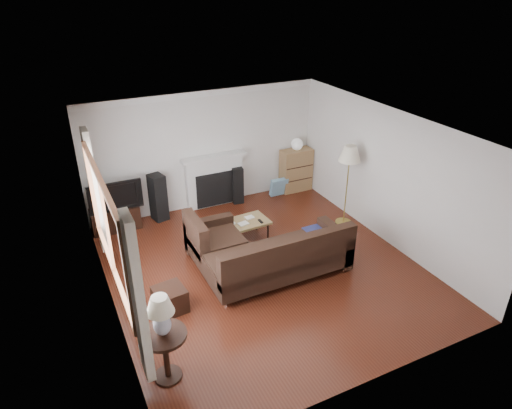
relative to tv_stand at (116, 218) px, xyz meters
name	(u,v)px	position (x,y,z in m)	size (l,w,h in m)	color
room	(264,204)	(2.01, -2.50, 1.02)	(5.10, 5.60, 2.54)	#4C1D10
window	(107,227)	(-0.44, -2.70, 1.32)	(0.12, 2.74, 1.54)	brown
curtain_near	(138,301)	(-0.39, -4.22, 1.17)	(0.10, 0.35, 2.10)	silver
curtain_far	(95,192)	(-0.39, -1.18, 1.17)	(0.10, 0.35, 2.10)	silver
fireplace	(215,180)	(2.16, 0.14, 0.35)	(1.40, 0.26, 1.15)	white
tv_stand	(116,218)	(0.00, 0.00, 0.00)	(0.92, 0.41, 0.46)	black
television	(114,194)	(0.05, 0.00, 0.52)	(1.01, 0.13, 0.58)	black
speaker_left	(158,197)	(0.89, 0.03, 0.26)	(0.27, 0.33, 0.98)	black
speaker_right	(237,185)	(2.65, 0.05, 0.18)	(0.23, 0.27, 0.82)	black
bookshelf	(296,170)	(4.12, 0.03, 0.27)	(0.72, 0.34, 0.99)	olive
globe_lamp	(297,144)	(4.12, 0.03, 0.89)	(0.26, 0.26, 0.26)	white
sectional_sofa	(279,254)	(2.14, -2.79, 0.19)	(2.60, 1.90, 0.84)	black
coffee_table	(242,231)	(2.05, -1.50, -0.03)	(1.02, 0.56, 0.40)	olive
footstool	(170,299)	(0.26, -2.84, -0.04)	(0.44, 0.44, 0.37)	black
floor_lamp	(347,186)	(4.20, -1.78, 0.60)	(0.43, 0.43, 1.65)	#AA933B
side_table	(166,356)	(-0.14, -4.08, 0.13)	(0.57, 0.57, 0.71)	black
table_lamp	(161,316)	(-0.14, -4.08, 0.75)	(0.33, 0.33, 0.54)	silver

